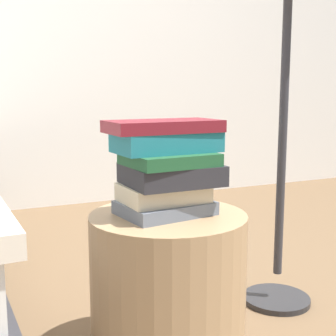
{
  "coord_description": "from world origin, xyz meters",
  "views": [
    {
      "loc": [
        -0.53,
        -1.14,
        0.76
      ],
      "look_at": [
        0.0,
        0.0,
        0.55
      ],
      "focal_mm": 50.73,
      "sensor_mm": 36.0,
      "label": 1
    }
  ],
  "objects_px": {
    "book_slate": "(165,208)",
    "book_forest": "(169,159)",
    "book_cream": "(163,193)",
    "book_teal": "(165,142)",
    "side_table": "(168,287)",
    "book_maroon": "(163,126)",
    "book_charcoal": "(171,174)"
  },
  "relations": [
    {
      "from": "book_teal",
      "to": "book_cream",
      "type": "bearing_deg",
      "value": 160.15
    },
    {
      "from": "side_table",
      "to": "book_slate",
      "type": "xyz_separation_m",
      "value": [
        -0.01,
        0.01,
        0.23
      ]
    },
    {
      "from": "book_slate",
      "to": "book_maroon",
      "type": "xyz_separation_m",
      "value": [
        -0.0,
        -0.0,
        0.22
      ]
    },
    {
      "from": "book_charcoal",
      "to": "book_slate",
      "type": "bearing_deg",
      "value": 157.94
    },
    {
      "from": "side_table",
      "to": "book_forest",
      "type": "bearing_deg",
      "value": -98.54
    },
    {
      "from": "book_slate",
      "to": "book_teal",
      "type": "height_order",
      "value": "book_teal"
    },
    {
      "from": "book_slate",
      "to": "book_forest",
      "type": "xyz_separation_m",
      "value": [
        0.01,
        -0.01,
        0.14
      ]
    },
    {
      "from": "book_teal",
      "to": "book_maroon",
      "type": "relative_size",
      "value": 0.91
    },
    {
      "from": "book_maroon",
      "to": "book_slate",
      "type": "bearing_deg",
      "value": 8.61
    },
    {
      "from": "side_table",
      "to": "book_teal",
      "type": "xyz_separation_m",
      "value": [
        -0.0,
        0.01,
        0.41
      ]
    },
    {
      "from": "book_cream",
      "to": "book_teal",
      "type": "bearing_deg",
      "value": -19.71
    },
    {
      "from": "book_slate",
      "to": "book_teal",
      "type": "xyz_separation_m",
      "value": [
        0.0,
        0.0,
        0.18
      ]
    },
    {
      "from": "book_charcoal",
      "to": "book_maroon",
      "type": "relative_size",
      "value": 0.81
    },
    {
      "from": "side_table",
      "to": "book_charcoal",
      "type": "height_order",
      "value": "book_charcoal"
    },
    {
      "from": "side_table",
      "to": "book_maroon",
      "type": "relative_size",
      "value": 1.45
    },
    {
      "from": "side_table",
      "to": "book_maroon",
      "type": "bearing_deg",
      "value": 154.03
    },
    {
      "from": "book_forest",
      "to": "book_charcoal",
      "type": "bearing_deg",
      "value": 31.82
    },
    {
      "from": "book_slate",
      "to": "book_forest",
      "type": "relative_size",
      "value": 1.06
    },
    {
      "from": "side_table",
      "to": "book_cream",
      "type": "bearing_deg",
      "value": 131.53
    },
    {
      "from": "side_table",
      "to": "book_charcoal",
      "type": "distance_m",
      "value": 0.32
    },
    {
      "from": "book_teal",
      "to": "book_maroon",
      "type": "bearing_deg",
      "value": -154.89
    },
    {
      "from": "book_maroon",
      "to": "book_forest",
      "type": "bearing_deg",
      "value": -55.72
    },
    {
      "from": "side_table",
      "to": "book_maroon",
      "type": "xyz_separation_m",
      "value": [
        -0.01,
        0.01,
        0.45
      ]
    },
    {
      "from": "book_slate",
      "to": "book_charcoal",
      "type": "xyz_separation_m",
      "value": [
        0.02,
        -0.01,
        0.09
      ]
    },
    {
      "from": "book_charcoal",
      "to": "book_maroon",
      "type": "height_order",
      "value": "book_maroon"
    },
    {
      "from": "side_table",
      "to": "book_slate",
      "type": "bearing_deg",
      "value": 135.47
    },
    {
      "from": "book_charcoal",
      "to": "book_forest",
      "type": "bearing_deg",
      "value": -145.13
    },
    {
      "from": "book_cream",
      "to": "side_table",
      "type": "bearing_deg",
      "value": -51.23
    },
    {
      "from": "side_table",
      "to": "book_cream",
      "type": "relative_size",
      "value": 1.97
    },
    {
      "from": "book_maroon",
      "to": "book_cream",
      "type": "bearing_deg",
      "value": 70.61
    },
    {
      "from": "book_charcoal",
      "to": "book_teal",
      "type": "relative_size",
      "value": 0.89
    },
    {
      "from": "side_table",
      "to": "book_teal",
      "type": "bearing_deg",
      "value": 114.97
    }
  ]
}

